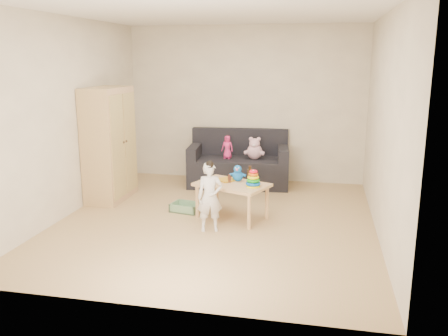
% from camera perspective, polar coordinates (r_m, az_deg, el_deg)
% --- Properties ---
extents(room, '(4.50, 4.50, 4.50)m').
position_cam_1_polar(room, '(5.90, -0.98, 5.64)').
color(room, tan).
rests_on(room, ground).
extents(wardrobe, '(0.46, 0.92, 1.66)m').
position_cam_1_polar(wardrobe, '(7.16, -13.64, 2.80)').
color(wardrobe, tan).
rests_on(wardrobe, ground).
extents(sofa, '(1.70, 0.98, 0.46)m').
position_cam_1_polar(sofa, '(7.85, 1.76, -0.43)').
color(sofa, black).
rests_on(sofa, ground).
extents(play_table, '(1.05, 0.87, 0.48)m').
position_cam_1_polar(play_table, '(6.22, 0.96, -3.98)').
color(play_table, '#DAB277').
rests_on(play_table, ground).
extents(storage_bin, '(0.43, 0.35, 0.11)m').
position_cam_1_polar(storage_bin, '(6.58, -4.61, -4.71)').
color(storage_bin, gray).
rests_on(storage_bin, ground).
extents(toddler, '(0.35, 0.29, 0.83)m').
position_cam_1_polar(toddler, '(5.74, -1.70, -3.62)').
color(toddler, silver).
rests_on(toddler, ground).
extents(pink_bear, '(0.28, 0.24, 0.30)m').
position_cam_1_polar(pink_bear, '(7.72, 3.70, 2.20)').
color(pink_bear, '#DBA1B4').
rests_on(pink_bear, sofa).
extents(doll, '(0.20, 0.15, 0.37)m').
position_cam_1_polar(doll, '(7.73, 0.40, 2.50)').
color(doll, '#EE2C7B').
rests_on(doll, sofa).
extents(ring_stacker, '(0.19, 0.19, 0.22)m').
position_cam_1_polar(ring_stacker, '(5.99, 3.53, -1.46)').
color(ring_stacker, '#FAF00D').
rests_on(ring_stacker, play_table).
extents(brown_bottle, '(0.08, 0.08, 0.22)m').
position_cam_1_polar(brown_bottle, '(6.21, 3.13, -0.87)').
color(brown_bottle, black).
rests_on(brown_bottle, play_table).
extents(blue_plush, '(0.20, 0.16, 0.22)m').
position_cam_1_polar(blue_plush, '(6.26, 1.66, -0.58)').
color(blue_plush, blue).
rests_on(blue_plush, play_table).
extents(wooden_figure, '(0.06, 0.06, 0.12)m').
position_cam_1_polar(wooden_figure, '(6.17, 0.66, -1.25)').
color(wooden_figure, '#582A1B').
rests_on(wooden_figure, play_table).
extents(yellow_book, '(0.32, 0.32, 0.02)m').
position_cam_1_polar(yellow_book, '(6.31, 0.30, -1.41)').
color(yellow_book, gold).
rests_on(yellow_book, play_table).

